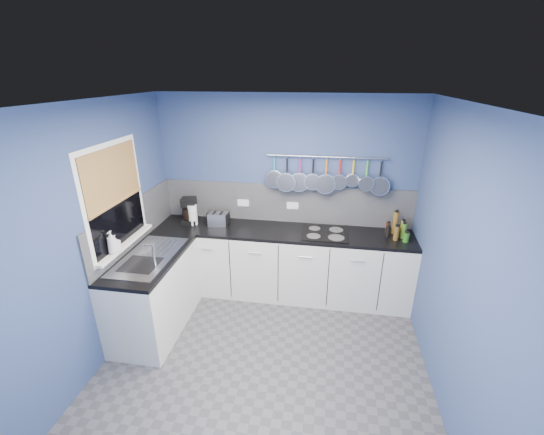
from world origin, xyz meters
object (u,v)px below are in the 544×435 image
(soap_bottle_a, at_px, (112,242))
(coffee_maker, at_px, (189,211))
(paper_towel, at_px, (193,215))
(canister, at_px, (224,219))
(hob, at_px, (325,233))
(soap_bottle_b, at_px, (115,243))
(toaster, at_px, (218,219))

(soap_bottle_a, bearing_deg, coffee_maker, 74.88)
(paper_towel, xyz_separation_m, canister, (0.38, 0.09, -0.07))
(soap_bottle_a, relative_size, hob, 0.44)
(soap_bottle_b, xyz_separation_m, toaster, (0.71, 1.12, -0.15))
(toaster, distance_m, hob, 1.36)
(canister, bearing_deg, coffee_maker, -173.92)
(soap_bottle_b, bearing_deg, soap_bottle_a, -90.00)
(soap_bottle_a, height_order, toaster, soap_bottle_a)
(coffee_maker, relative_size, hob, 0.60)
(soap_bottle_b, bearing_deg, coffee_maker, 74.27)
(toaster, distance_m, canister, 0.08)
(soap_bottle_a, relative_size, toaster, 0.94)
(soap_bottle_a, relative_size, soap_bottle_b, 1.39)
(coffee_maker, height_order, toaster, coffee_maker)
(soap_bottle_a, xyz_separation_m, hob, (2.06, 1.12, -0.26))
(paper_towel, height_order, hob, paper_towel)
(soap_bottle_b, distance_m, canister, 1.42)
(soap_bottle_b, relative_size, coffee_maker, 0.52)
(soap_bottle_b, distance_m, paper_towel, 1.16)
(paper_towel, distance_m, canister, 0.40)
(soap_bottle_b, distance_m, hob, 2.34)
(soap_bottle_b, height_order, paper_towel, soap_bottle_b)
(hob, bearing_deg, canister, 175.26)
(soap_bottle_b, bearing_deg, paper_towel, 70.82)
(soap_bottle_a, distance_m, coffee_maker, 1.23)
(paper_towel, relative_size, canister, 2.17)
(soap_bottle_b, relative_size, canister, 1.43)
(coffee_maker, height_order, canister, coffee_maker)
(soap_bottle_a, bearing_deg, canister, 58.17)
(toaster, bearing_deg, soap_bottle_a, -129.64)
(coffee_maker, distance_m, toaster, 0.40)
(soap_bottle_a, distance_m, hob, 2.36)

